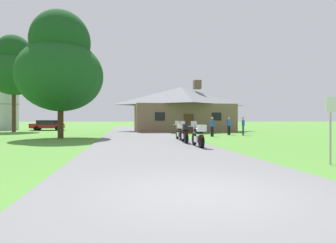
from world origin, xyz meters
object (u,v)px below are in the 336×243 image
tree_left_near (60,66)px  parked_red_suv_far_left (48,125)px  motorcycle_orange_second_in_row (185,133)px  tree_left_far (14,68)px  bystander_blue_shirt_beside_signpost (243,125)px  parked_red_sedan_far_left (48,126)px  motorcycle_black_nearest_to_camera (198,136)px  bystander_blue_shirt_near_lodge (229,125)px  bystander_blue_shirt_by_tree (212,126)px  metal_silo_distant (7,102)px  metal_signpost_roadside (331,122)px  motorcycle_orange_farthest_in_row (180,132)px

tree_left_near → parked_red_suv_far_left: size_ratio=2.04×
motorcycle_orange_second_in_row → tree_left_far: (-16.89, 20.26, 7.14)m
motorcycle_orange_second_in_row → parked_red_suv_far_left: size_ratio=0.43×
bystander_blue_shirt_beside_signpost → parked_red_sedan_far_left: (-21.02, 15.80, -0.31)m
motorcycle_black_nearest_to_camera → bystander_blue_shirt_near_lodge: 13.40m
bystander_blue_shirt_by_tree → parked_red_sedan_far_left: 24.59m
tree_left_far → bystander_blue_shirt_by_tree: bearing=-33.2°
bystander_blue_shirt_beside_signpost → tree_left_near: bearing=-68.5°
parked_red_suv_far_left → motorcycle_black_nearest_to_camera: bearing=-164.3°
metal_silo_distant → parked_red_suv_far_left: bearing=-23.3°
motorcycle_orange_second_in_row → tree_left_near: 11.86m
bystander_blue_shirt_beside_signpost → parked_red_suv_far_left: size_ratio=0.35×
parked_red_sedan_far_left → metal_signpost_roadside: bearing=-157.9°
bystander_blue_shirt_beside_signpost → parked_red_sedan_far_left: bystander_blue_shirt_beside_signpost is taller
bystander_blue_shirt_by_tree → bystander_blue_shirt_beside_signpost: bearing=88.8°
motorcycle_orange_second_in_row → bystander_blue_shirt_beside_signpost: bearing=51.4°
bystander_blue_shirt_beside_signpost → metal_silo_distant: metal_silo_distant is taller
metal_signpost_roadside → parked_red_suv_far_left: (-17.27, 34.35, -0.57)m
bystander_blue_shirt_beside_signpost → metal_silo_distant: size_ratio=0.20×
bystander_blue_shirt_beside_signpost → tree_left_far: (-24.05, 12.28, 6.81)m
tree_left_near → parked_red_sedan_far_left: 18.74m
motorcycle_orange_farthest_in_row → parked_red_suv_far_left: 27.63m
motorcycle_orange_second_in_row → motorcycle_black_nearest_to_camera: bearing=-84.3°
tree_left_far → parked_red_suv_far_left: size_ratio=2.41×
bystander_blue_shirt_by_tree → metal_signpost_roadside: bearing=-25.8°
bystander_blue_shirt_near_lodge → motorcycle_orange_second_in_row: bearing=-141.0°
bystander_blue_shirt_beside_signpost → parked_red_suv_far_left: bystander_blue_shirt_beside_signpost is taller
motorcycle_orange_farthest_in_row → parked_red_suv_far_left: size_ratio=0.43×
metal_silo_distant → parked_red_suv_far_left: 7.83m
bystander_blue_shirt_near_lodge → tree_left_far: bearing=137.7°
tree_left_near → motorcycle_black_nearest_to_camera: bearing=-47.1°
motorcycle_orange_second_in_row → parked_red_suv_far_left: (-14.40, 25.85, 0.16)m
bystander_blue_shirt_near_lodge → parked_red_sedan_far_left: bystander_blue_shirt_near_lodge is taller
motorcycle_orange_second_in_row → parked_red_suv_far_left: bearing=122.4°
motorcycle_orange_farthest_in_row → bystander_blue_shirt_beside_signpost: 8.99m
bystander_blue_shirt_beside_signpost → bystander_blue_shirt_by_tree: 3.58m
motorcycle_orange_second_in_row → motorcycle_orange_farthest_in_row: size_ratio=1.00×
motorcycle_orange_farthest_in_row → tree_left_far: size_ratio=0.18×
motorcycle_orange_second_in_row → tree_left_near: (-8.50, 6.55, 5.04)m
tree_left_far → parked_red_sedan_far_left: bearing=49.3°
bystander_blue_shirt_beside_signpost → metal_signpost_roadside: bearing=1.7°
tree_left_near → parked_red_suv_far_left: (-5.90, 19.30, -4.89)m
motorcycle_black_nearest_to_camera → tree_left_near: (-8.62, 9.27, 5.04)m
motorcycle_orange_farthest_in_row → tree_left_far: 25.72m
motorcycle_orange_farthest_in_row → bystander_blue_shirt_by_tree: (3.67, 4.33, 0.31)m
motorcycle_orange_second_in_row → motorcycle_orange_farthest_in_row: (0.16, 2.37, 0.00)m
bystander_blue_shirt_beside_signpost → bystander_blue_shirt_by_tree: (-3.34, -1.28, -0.02)m
bystander_blue_shirt_near_lodge → bystander_blue_shirt_by_tree: same height
motorcycle_orange_second_in_row → metal_signpost_roadside: size_ratio=0.97×
bystander_blue_shirt_by_tree → motorcycle_orange_second_in_row: bearing=-51.9°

